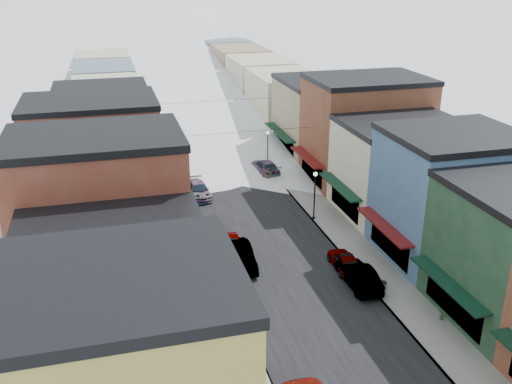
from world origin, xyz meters
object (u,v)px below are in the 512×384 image
car_dark_hatch (241,256)px  trash_can (382,288)px  car_silver_sedan (232,247)px  car_green_sedan (359,276)px  streetlamp_near (315,190)px

car_dark_hatch → trash_can: bearing=-37.4°
car_silver_sedan → trash_can: 12.72m
car_silver_sedan → car_green_sedan: 10.73m
car_silver_sedan → streetlamp_near: streetlamp_near is taller
car_silver_sedan → trash_can: size_ratio=4.46×
car_silver_sedan → car_green_sedan: size_ratio=0.87×
trash_can → streetlamp_near: size_ratio=0.22×
car_silver_sedan → car_green_sedan: (8.07, -7.07, 0.08)m
car_green_sedan → trash_can: 2.08m
streetlamp_near → car_green_sedan: bearing=-94.3°
car_dark_hatch → streetlamp_near: streetlamp_near is taller
car_dark_hatch → streetlamp_near: 11.22m
car_silver_sedan → trash_can: (9.13, -8.85, -0.10)m
car_silver_sedan → car_green_sedan: bearing=-35.9°
car_silver_sedan → trash_can: bearing=-38.8°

